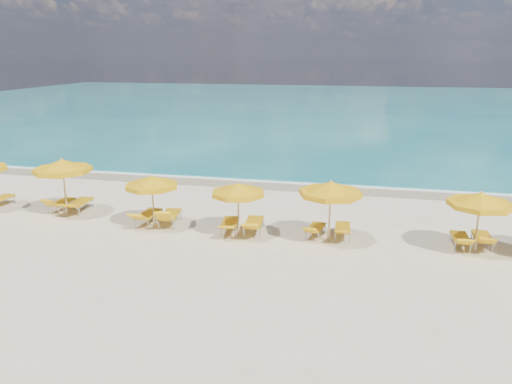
# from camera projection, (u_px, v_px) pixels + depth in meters

# --- Properties ---
(ground_plane) EXTENTS (120.00, 120.00, 0.00)m
(ground_plane) POSITION_uv_depth(u_px,v_px,m) (248.00, 231.00, 19.96)
(ground_plane) COLOR beige
(ocean) EXTENTS (120.00, 80.00, 0.30)m
(ocean) POSITION_uv_depth(u_px,v_px,m) (334.00, 107.00, 65.03)
(ocean) COLOR #146F71
(ocean) RESTS_ON ground
(wet_sand_band) EXTENTS (120.00, 2.60, 0.01)m
(wet_sand_band) POSITION_uv_depth(u_px,v_px,m) (280.00, 184.00, 26.91)
(wet_sand_band) COLOR tan
(wet_sand_band) RESTS_ON ground
(foam_line) EXTENTS (120.00, 1.20, 0.03)m
(foam_line) POSITION_uv_depth(u_px,v_px,m) (282.00, 181.00, 27.66)
(foam_line) COLOR white
(foam_line) RESTS_ON ground
(whitecap_near) EXTENTS (14.00, 0.36, 0.05)m
(whitecap_near) POSITION_uv_depth(u_px,v_px,m) (223.00, 148.00, 37.19)
(whitecap_near) COLOR white
(whitecap_near) RESTS_ON ground
(whitecap_far) EXTENTS (18.00, 0.30, 0.05)m
(whitecap_far) POSITION_uv_depth(u_px,v_px,m) (411.00, 139.00, 40.80)
(whitecap_far) COLOR white
(whitecap_far) RESTS_ON ground
(umbrella_2) EXTENTS (3.12, 3.12, 2.53)m
(umbrella_2) POSITION_uv_depth(u_px,v_px,m) (62.00, 166.00, 21.44)
(umbrella_2) COLOR tan
(umbrella_2) RESTS_ON ground
(umbrella_3) EXTENTS (2.25, 2.25, 2.19)m
(umbrella_3) POSITION_uv_depth(u_px,v_px,m) (152.00, 182.00, 19.94)
(umbrella_3) COLOR tan
(umbrella_3) RESTS_ON ground
(umbrella_4) EXTENTS (2.40, 2.40, 2.14)m
(umbrella_4) POSITION_uv_depth(u_px,v_px,m) (238.00, 190.00, 19.05)
(umbrella_4) COLOR tan
(umbrella_4) RESTS_ON ground
(umbrella_5) EXTENTS (2.53, 2.53, 2.39)m
(umbrella_5) POSITION_uv_depth(u_px,v_px,m) (331.00, 189.00, 18.32)
(umbrella_5) COLOR tan
(umbrella_5) RESTS_ON ground
(umbrella_6) EXTENTS (2.58, 2.58, 2.27)m
(umbrella_6) POSITION_uv_depth(u_px,v_px,m) (480.00, 200.00, 17.32)
(umbrella_6) COLOR tan
(umbrella_6) RESTS_ON ground
(lounger_1_right) EXTENTS (0.70, 1.77, 0.86)m
(lounger_1_right) POSITION_uv_depth(u_px,v_px,m) (0.00, 202.00, 23.01)
(lounger_1_right) COLOR #A5A8AD
(lounger_1_right) RESTS_ON ground
(lounger_2_left) EXTENTS (0.67, 1.79, 0.82)m
(lounger_2_left) POSITION_uv_depth(u_px,v_px,m) (61.00, 206.00, 22.47)
(lounger_2_left) COLOR #A5A8AD
(lounger_2_left) RESTS_ON ground
(lounger_2_right) EXTENTS (0.82, 2.12, 0.75)m
(lounger_2_right) POSITION_uv_depth(u_px,v_px,m) (79.00, 206.00, 22.27)
(lounger_2_right) COLOR #A5A8AD
(lounger_2_right) RESTS_ON ground
(lounger_3_left) EXTENTS (0.70, 2.00, 0.82)m
(lounger_3_left) POSITION_uv_depth(u_px,v_px,m) (148.00, 218.00, 20.70)
(lounger_3_left) COLOR #A5A8AD
(lounger_3_left) RESTS_ON ground
(lounger_3_right) EXTENTS (0.91, 2.03, 0.95)m
(lounger_3_right) POSITION_uv_depth(u_px,v_px,m) (170.00, 219.00, 20.58)
(lounger_3_right) COLOR #A5A8AD
(lounger_3_right) RESTS_ON ground
(lounger_4_left) EXTENTS (0.91, 2.03, 0.70)m
(lounger_4_left) POSITION_uv_depth(u_px,v_px,m) (230.00, 227.00, 19.71)
(lounger_4_left) COLOR #A5A8AD
(lounger_4_left) RESTS_ON ground
(lounger_4_right) EXTENTS (0.86, 2.09, 0.82)m
(lounger_4_right) POSITION_uv_depth(u_px,v_px,m) (254.00, 227.00, 19.65)
(lounger_4_right) COLOR #A5A8AD
(lounger_4_right) RESTS_ON ground
(lounger_5_left) EXTENTS (0.78, 1.73, 0.70)m
(lounger_5_left) POSITION_uv_depth(u_px,v_px,m) (315.00, 231.00, 19.30)
(lounger_5_left) COLOR #A5A8AD
(lounger_5_left) RESTS_ON ground
(lounger_5_right) EXTENTS (0.67, 1.85, 0.70)m
(lounger_5_right) POSITION_uv_depth(u_px,v_px,m) (342.00, 232.00, 19.21)
(lounger_5_right) COLOR #A5A8AD
(lounger_5_right) RESTS_ON ground
(lounger_6_left) EXTENTS (0.61, 1.78, 0.73)m
(lounger_6_left) POSITION_uv_depth(u_px,v_px,m) (460.00, 242.00, 18.20)
(lounger_6_left) COLOR #A5A8AD
(lounger_6_left) RESTS_ON ground
(lounger_6_right) EXTENTS (0.68, 1.85, 0.77)m
(lounger_6_right) POSITION_uv_depth(u_px,v_px,m) (482.00, 241.00, 18.23)
(lounger_6_right) COLOR #A5A8AD
(lounger_6_right) RESTS_ON ground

